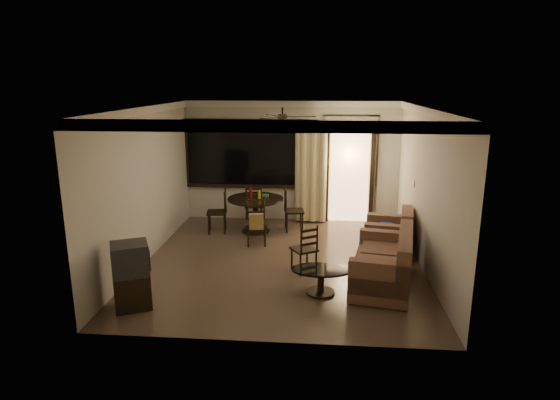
# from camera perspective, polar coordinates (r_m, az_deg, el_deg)

# --- Properties ---
(ground) EXTENTS (5.50, 5.50, 0.00)m
(ground) POSITION_cam_1_polar(r_m,az_deg,el_deg) (8.70, 0.27, -7.51)
(ground) COLOR #7F6651
(ground) RESTS_ON ground
(room_shell) EXTENTS (5.50, 6.70, 5.50)m
(room_shell) POSITION_cam_1_polar(r_m,az_deg,el_deg) (9.93, 4.53, 6.13)
(room_shell) COLOR beige
(room_shell) RESTS_ON ground
(dining_table) EXTENTS (1.22, 1.22, 0.98)m
(dining_table) POSITION_cam_1_polar(r_m,az_deg,el_deg) (10.24, -2.99, -0.62)
(dining_table) COLOR black
(dining_table) RESTS_ON ground
(dining_chair_west) EXTENTS (0.48, 0.48, 0.95)m
(dining_chair_west) POSITION_cam_1_polar(r_m,az_deg,el_deg) (10.35, -7.61, -2.40)
(dining_chair_west) COLOR black
(dining_chair_west) RESTS_ON ground
(dining_chair_east) EXTENTS (0.48, 0.48, 0.95)m
(dining_chair_east) POSITION_cam_1_polar(r_m,az_deg,el_deg) (10.37, 1.66, -2.24)
(dining_chair_east) COLOR black
(dining_chair_east) RESTS_ON ground
(dining_chair_south) EXTENTS (0.48, 0.53, 0.95)m
(dining_chair_south) POSITION_cam_1_polar(r_m,az_deg,el_deg) (9.50, -2.90, -3.67)
(dining_chair_south) COLOR black
(dining_chair_south) RESTS_ON ground
(dining_chair_north) EXTENTS (0.48, 0.48, 0.95)m
(dining_chair_north) POSITION_cam_1_polar(r_m,az_deg,el_deg) (10.85, -3.21, -1.50)
(dining_chair_north) COLOR black
(dining_chair_north) RESTS_ON ground
(tv_cabinet) EXTENTS (0.66, 0.63, 0.98)m
(tv_cabinet) POSITION_cam_1_polar(r_m,az_deg,el_deg) (7.21, -17.66, -8.75)
(tv_cabinet) COLOR black
(tv_cabinet) RESTS_ON ground
(sofa) EXTENTS (1.19, 1.81, 0.89)m
(sofa) POSITION_cam_1_polar(r_m,az_deg,el_deg) (7.78, 12.81, -7.78)
(sofa) COLOR #472921
(sofa) RESTS_ON ground
(armchair) EXTENTS (0.99, 0.99, 0.87)m
(armchair) POSITION_cam_1_polar(r_m,az_deg,el_deg) (9.22, 13.36, -4.28)
(armchair) COLOR #472921
(armchair) RESTS_ON ground
(coffee_table) EXTENTS (0.92, 0.55, 0.40)m
(coffee_table) POSITION_cam_1_polar(r_m,az_deg,el_deg) (7.41, 5.00, -9.34)
(coffee_table) COLOR black
(coffee_table) RESTS_ON ground
(side_chair) EXTENTS (0.53, 0.53, 0.87)m
(side_chair) POSITION_cam_1_polar(r_m,az_deg,el_deg) (8.18, 2.97, -7.04)
(side_chair) COLOR black
(side_chair) RESTS_ON ground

